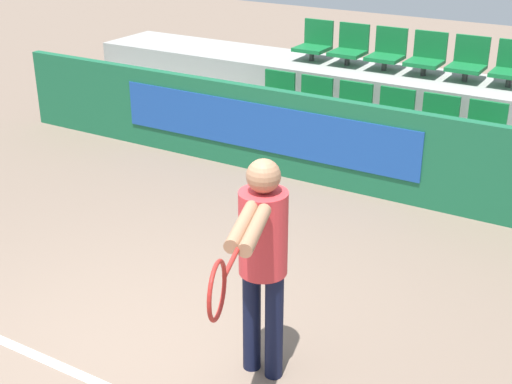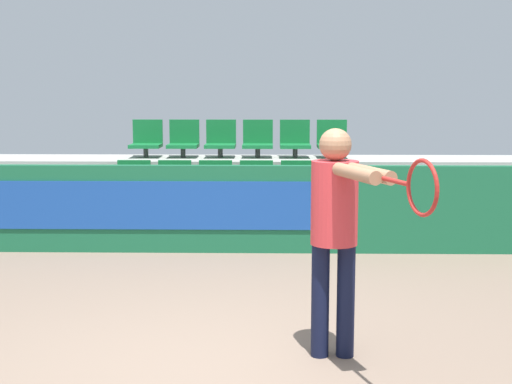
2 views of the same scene
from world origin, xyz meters
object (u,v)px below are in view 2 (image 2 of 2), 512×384
stadium_chair_1 (174,184)px  tennis_player (338,219)px  stadium_chair_3 (256,184)px  stadium_chair_6 (147,141)px  stadium_chair_4 (298,184)px  stadium_chair_7 (184,141)px  stadium_chair_0 (133,184)px  stadium_chair_8 (221,141)px  stadium_chair_10 (295,141)px  stadium_chair_5 (339,185)px  stadium_chair_2 (215,184)px  stadium_chair_11 (332,141)px  stadium_chair_9 (258,141)px

stadium_chair_1 → tennis_player: (1.72, -4.19, 0.30)m
stadium_chair_3 → stadium_chair_6: size_ratio=1.00×
stadium_chair_4 → stadium_chair_7: 2.00m
stadium_chair_0 → stadium_chair_4: 2.14m
stadium_chair_8 → stadium_chair_0: bearing=-134.2°
stadium_chair_3 → stadium_chair_4: (0.53, 0.00, 0.00)m
stadium_chair_1 → stadium_chair_10: size_ratio=1.00×
stadium_chair_5 → stadium_chair_8: (-1.60, 1.10, 0.49)m
stadium_chair_2 → tennis_player: size_ratio=0.32×
stadium_chair_3 → stadium_chair_11: size_ratio=1.00×
stadium_chair_9 → stadium_chair_6: bearing=180.0°
stadium_chair_6 → stadium_chair_11: bearing=0.0°
stadium_chair_10 → stadium_chair_11: size_ratio=1.00×
stadium_chair_4 → tennis_player: tennis_player is taller
stadium_chair_1 → tennis_player: size_ratio=0.32×
stadium_chair_11 → stadium_chair_8: bearing=180.0°
stadium_chair_2 → stadium_chair_6: stadium_chair_6 is taller
stadium_chair_1 → stadium_chair_4: bearing=0.0°
stadium_chair_3 → stadium_chair_10: size_ratio=1.00×
stadium_chair_2 → stadium_chair_3: bearing=0.0°
stadium_chair_2 → stadium_chair_4: same height
stadium_chair_11 → tennis_player: tennis_player is taller
stadium_chair_1 → stadium_chair_8: stadium_chair_8 is taller
stadium_chair_8 → stadium_chair_3: bearing=-64.1°
stadium_chair_7 → stadium_chair_9: bearing=0.0°
stadium_chair_1 → stadium_chair_11: size_ratio=1.00×
stadium_chair_6 → stadium_chair_11: 2.67m
tennis_player → stadium_chair_10: bearing=72.5°
stadium_chair_6 → stadium_chair_5: bearing=-22.4°
stadium_chair_2 → stadium_chair_3: size_ratio=1.00×
stadium_chair_6 → stadium_chair_10: same height
stadium_chair_4 → stadium_chair_8: (-1.07, 1.10, 0.49)m
stadium_chair_4 → stadium_chair_11: size_ratio=1.00×
stadium_chair_5 → stadium_chair_8: bearing=145.6°
stadium_chair_3 → stadium_chair_8: bearing=115.9°
stadium_chair_6 → stadium_chair_9: same height
stadium_chair_6 → stadium_chair_2: bearing=-45.8°
stadium_chair_2 → tennis_player: 4.37m
stadium_chair_1 → stadium_chair_5: same height
stadium_chair_5 → stadium_chair_9: size_ratio=1.00×
stadium_chair_1 → stadium_chair_3: size_ratio=1.00×
stadium_chair_10 → stadium_chair_7: bearing=180.0°
stadium_chair_4 → stadium_chair_10: stadium_chair_10 is taller
stadium_chair_8 → stadium_chair_10: (1.07, 0.00, 0.00)m
stadium_chair_2 → stadium_chair_1: bearing=180.0°
stadium_chair_1 → stadium_chair_11: 2.45m
stadium_chair_9 → stadium_chair_11: bearing=0.0°
stadium_chair_0 → stadium_chair_7: size_ratio=1.00×
stadium_chair_2 → stadium_chair_9: stadium_chair_9 is taller
stadium_chair_4 → stadium_chair_8: 1.61m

